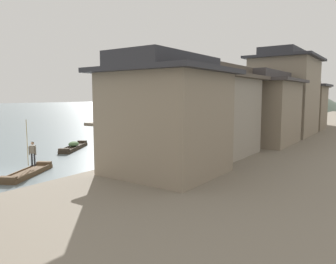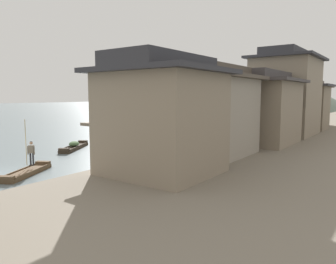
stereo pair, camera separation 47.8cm
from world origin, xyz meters
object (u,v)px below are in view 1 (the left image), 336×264
at_px(house_waterfront_tall, 259,108).
at_px(house_waterfront_end, 305,103).
at_px(boat_midriver_upstream, 220,131).
at_px(mooring_post_dock_mid, 225,135).
at_px(boat_moored_nearest, 74,147).
at_px(house_waterfront_narrow, 284,94).
at_px(house_waterfront_far, 300,104).
at_px(boatman_person, 32,151).
at_px(boat_moored_far, 139,162).
at_px(boat_foreground_poled, 28,173).
at_px(house_waterfront_nearest, 166,116).
at_px(mooring_post_dock_far, 261,126).
at_px(mooring_post_dock_near, 149,152).
at_px(boat_midriver_drifting, 232,137).
at_px(boat_moored_second, 269,127).
at_px(boat_moored_third, 297,122).
at_px(house_waterfront_second, 214,111).

distance_m(house_waterfront_tall, house_waterfront_end, 20.40).
height_order(boat_midriver_upstream, mooring_post_dock_mid, mooring_post_dock_mid).
bearing_deg(house_waterfront_end, boat_moored_nearest, -116.62).
relative_size(house_waterfront_narrow, house_waterfront_far, 1.28).
distance_m(boatman_person, boat_moored_nearest, 9.27).
bearing_deg(mooring_post_dock_mid, boat_moored_far, -99.08).
xyz_separation_m(boatman_person, mooring_post_dock_mid, (5.99, 16.21, -0.14)).
bearing_deg(boat_foreground_poled, house_waterfront_nearest, 15.26).
xyz_separation_m(boatman_person, house_waterfront_far, (9.43, 30.29, 2.48)).
bearing_deg(mooring_post_dock_mid, house_waterfront_nearest, -77.06).
height_order(house_waterfront_tall, house_waterfront_end, same).
bearing_deg(boatman_person, mooring_post_dock_mid, 69.71).
xyz_separation_m(boat_moored_far, house_waterfront_end, (4.62, 30.27, 3.65)).
distance_m(boat_midriver_upstream, mooring_post_dock_far, 7.25).
bearing_deg(mooring_post_dock_far, mooring_post_dock_near, -90.00).
bearing_deg(boat_midriver_drifting, mooring_post_dock_near, -82.37).
xyz_separation_m(boatman_person, boat_moored_second, (3.61, 37.25, -1.21)).
height_order(boat_moored_second, house_waterfront_far, house_waterfront_far).
relative_size(house_waterfront_nearest, house_waterfront_tall, 0.90).
bearing_deg(house_waterfront_nearest, boat_moored_second, 99.12).
relative_size(boatman_person, boat_moored_far, 0.64).
bearing_deg(boat_moored_second, house_waterfront_end, -14.52).
height_order(boatman_person, boat_moored_nearest, boatman_person).
bearing_deg(boat_midriver_upstream, house_waterfront_tall, -52.86).
relative_size(boatman_person, boat_midriver_upstream, 0.83).
height_order(boat_foreground_poled, boat_moored_nearest, boat_moored_nearest).
bearing_deg(mooring_post_dock_mid, boat_moored_third, 92.98).
distance_m(boat_midriver_drifting, mooring_post_dock_far, 3.84).
xyz_separation_m(boat_midriver_drifting, house_waterfront_tall, (6.01, -8.21, 3.77)).
bearing_deg(boat_foreground_poled, boat_midriver_upstream, 91.99).
xyz_separation_m(house_waterfront_narrow, mooring_post_dock_near, (-3.46, -18.63, -3.90)).
bearing_deg(mooring_post_dock_far, house_waterfront_far, 49.40).
distance_m(boat_midriver_drifting, boat_midriver_upstream, 6.57).
bearing_deg(mooring_post_dock_mid, house_waterfront_narrow, 63.74).
height_order(house_waterfront_second, house_waterfront_tall, same).
bearing_deg(house_waterfront_tall, house_waterfront_nearest, -90.62).
xyz_separation_m(house_waterfront_second, mooring_post_dock_near, (-2.89, -3.55, -2.61)).
height_order(boat_foreground_poled, house_waterfront_far, house_waterfront_far).
height_order(boat_foreground_poled, house_waterfront_tall, house_waterfront_tall).
bearing_deg(boat_midriver_drifting, boat_midriver_upstream, 128.60).
bearing_deg(house_waterfront_second, house_waterfront_tall, 85.68).
relative_size(boat_moored_third, mooring_post_dock_near, 5.29).
bearing_deg(mooring_post_dock_far, boat_moored_third, 94.14).
height_order(boat_foreground_poled, house_waterfront_second, house_waterfront_second).
relative_size(boat_midriver_drifting, house_waterfront_second, 0.67).
xyz_separation_m(boat_foreground_poled, boat_moored_second, (3.25, 37.85, 0.10)).
bearing_deg(mooring_post_dock_far, boat_moored_nearest, -121.04).
xyz_separation_m(boat_moored_far, mooring_post_dock_far, (1.69, 20.67, 1.12)).
relative_size(boat_foreground_poled, house_waterfront_nearest, 0.69).
distance_m(boat_midriver_upstream, house_waterfront_nearest, 29.03).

